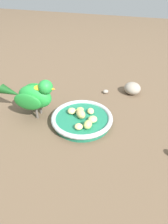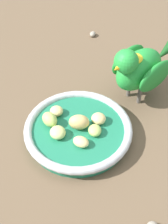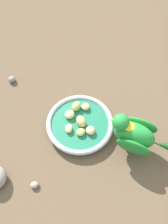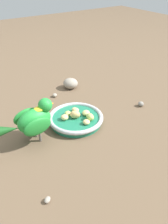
{
  "view_description": "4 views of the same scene",
  "coord_description": "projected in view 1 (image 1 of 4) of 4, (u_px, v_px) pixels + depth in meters",
  "views": [
    {
      "loc": [
        -0.51,
        -0.16,
        0.43
      ],
      "look_at": [
        -0.03,
        0.01,
        0.06
      ],
      "focal_mm": 31.61,
      "sensor_mm": 36.0,
      "label": 1
    },
    {
      "loc": [
        0.32,
        -0.23,
        0.5
      ],
      "look_at": [
        -0.0,
        0.03,
        0.07
      ],
      "focal_mm": 52.42,
      "sensor_mm": 36.0,
      "label": 2
    },
    {
      "loc": [
        0.34,
        0.21,
        0.78
      ],
      "look_at": [
        -0.03,
        0.02,
        0.06
      ],
      "focal_mm": 44.08,
      "sensor_mm": 36.0,
      "label": 3
    },
    {
      "loc": [
        -0.64,
        0.41,
        0.53
      ],
      "look_at": [
        -0.03,
        -0.0,
        0.05
      ],
      "focal_mm": 37.62,
      "sensor_mm": 36.0,
      "label": 4
    }
  ],
  "objects": [
    {
      "name": "ground_plane",
      "position": [
        88.0,
        122.0,
        0.69
      ],
      "size": [
        4.0,
        4.0,
        0.0
      ],
      "primitive_type": "plane",
      "color": "brown"
    },
    {
      "name": "feeding_bowl",
      "position": [
        82.0,
        119.0,
        0.67
      ],
      "size": [
        0.21,
        0.21,
        0.03
      ],
      "color": "#1E7251",
      "rests_on": "ground_plane"
    },
    {
      "name": "apple_piece_0",
      "position": [
        81.0,
        114.0,
        0.66
      ],
      "size": [
        0.05,
        0.05,
        0.03
      ],
      "primitive_type": "ellipsoid",
      "rotation": [
        0.0,
        0.0,
        4.0
      ],
      "color": "tan",
      "rests_on": "feeding_bowl"
    },
    {
      "name": "apple_piece_1",
      "position": [
        72.0,
        111.0,
        0.69
      ],
      "size": [
        0.04,
        0.04,
        0.02
      ],
      "primitive_type": "ellipsoid",
      "rotation": [
        0.0,
        0.0,
        1.94
      ],
      "color": "#E5C67F",
      "rests_on": "feeding_bowl"
    },
    {
      "name": "apple_piece_2",
      "position": [
        79.0,
        127.0,
        0.62
      ],
      "size": [
        0.04,
        0.04,
        0.02
      ],
      "primitive_type": "ellipsoid",
      "rotation": [
        0.0,
        0.0,
        2.62
      ],
      "color": "#E5C67F",
      "rests_on": "feeding_bowl"
    },
    {
      "name": "apple_piece_3",
      "position": [
        88.0,
        124.0,
        0.62
      ],
      "size": [
        0.04,
        0.03,
        0.03
      ],
      "primitive_type": "ellipsoid",
      "rotation": [
        0.0,
        0.0,
        3.11
      ],
      "color": "#B2CC66",
      "rests_on": "feeding_bowl"
    },
    {
      "name": "apple_piece_4",
      "position": [
        92.0,
        111.0,
        0.69
      ],
      "size": [
        0.04,
        0.03,
        0.02
      ],
      "primitive_type": "ellipsoid",
      "rotation": [
        0.0,
        0.0,
        3.56
      ],
      "color": "#E5C67F",
      "rests_on": "feeding_bowl"
    },
    {
      "name": "apple_piece_5",
      "position": [
        93.0,
        119.0,
        0.65
      ],
      "size": [
        0.04,
        0.04,
        0.02
      ],
      "primitive_type": "ellipsoid",
      "rotation": [
        0.0,
        0.0,
        5.96
      ],
      "color": "#C6D17A",
      "rests_on": "feeding_bowl"
    },
    {
      "name": "apple_piece_6",
      "position": [
        80.0,
        110.0,
        0.69
      ],
      "size": [
        0.04,
        0.04,
        0.02
      ],
      "primitive_type": "ellipsoid",
      "rotation": [
        0.0,
        0.0,
        2.49
      ],
      "color": "#B2CC66",
      "rests_on": "feeding_bowl"
    },
    {
      "name": "parrot",
      "position": [
        34.0,
        95.0,
        0.67
      ],
      "size": [
        0.1,
        0.21,
        0.15
      ],
      "rotation": [
        0.0,
        0.0,
        -1.5
      ],
      "color": "#59544C",
      "rests_on": "ground_plane"
    },
    {
      "name": "rock_large",
      "position": [
        132.0,
        88.0,
        0.83
      ],
      "size": [
        0.1,
        0.1,
        0.05
      ],
      "primitive_type": "ellipsoid",
      "rotation": [
        0.0,
        0.0,
        0.63
      ],
      "color": "gray",
      "rests_on": "ground_plane"
    },
    {
      "name": "pebble_1",
      "position": [
        106.0,
        92.0,
        0.84
      ],
      "size": [
        0.03,
        0.03,
        0.02
      ],
      "primitive_type": "ellipsoid",
      "rotation": [
        0.0,
        0.0,
        2.3
      ],
      "color": "gray",
      "rests_on": "ground_plane"
    }
  ]
}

